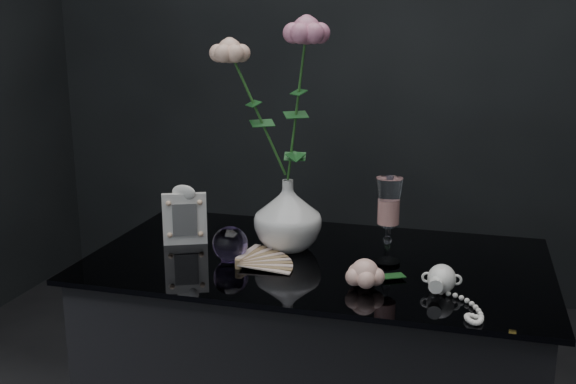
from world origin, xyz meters
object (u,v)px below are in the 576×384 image
(paperweight, at_px, (230,244))
(wine_glass, at_px, (388,221))
(loose_rose, at_px, (365,273))
(vase, at_px, (288,215))
(pearl_jar, at_px, (442,277))
(picture_frame, at_px, (185,215))

(paperweight, bearing_deg, wine_glass, 12.64)
(loose_rose, bearing_deg, vase, 139.26)
(paperweight, distance_m, pearl_jar, 0.48)
(vase, relative_size, wine_glass, 0.85)
(vase, bearing_deg, loose_rose, -41.50)
(wine_glass, relative_size, loose_rose, 1.11)
(vase, bearing_deg, wine_glass, -9.14)
(vase, xyz_separation_m, pearl_jar, (0.37, -0.17, -0.06))
(picture_frame, xyz_separation_m, pearl_jar, (0.63, -0.14, -0.05))
(picture_frame, relative_size, loose_rose, 0.84)
(picture_frame, bearing_deg, loose_rose, -42.37)
(pearl_jar, bearing_deg, picture_frame, 165.22)
(picture_frame, xyz_separation_m, loose_rose, (0.47, -0.16, -0.04))
(wine_glass, xyz_separation_m, loose_rose, (-0.03, -0.15, -0.07))
(loose_rose, height_order, pearl_jar, loose_rose)
(loose_rose, bearing_deg, picture_frame, 162.02)
(wine_glass, relative_size, paperweight, 2.44)
(vase, height_order, paperweight, vase)
(picture_frame, bearing_deg, pearl_jar, -36.23)
(wine_glass, bearing_deg, pearl_jar, -46.15)
(vase, bearing_deg, pearl_jar, -24.90)
(wine_glass, distance_m, pearl_jar, 0.20)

